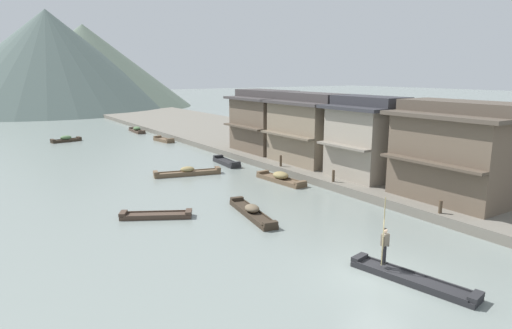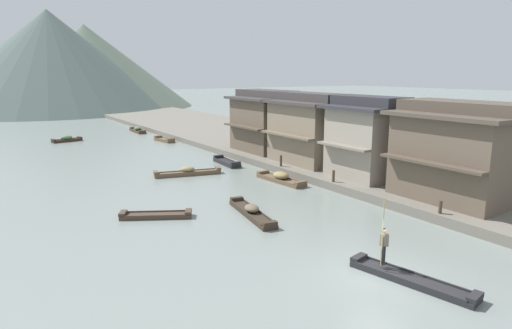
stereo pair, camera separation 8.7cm
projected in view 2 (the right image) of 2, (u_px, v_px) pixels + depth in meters
The scene contains 21 objects.
ground_plane at pixel (377, 276), 18.71m from camera, with size 400.00×400.00×0.00m, color gray.
riverbank_right at pixel (280, 143), 52.19m from camera, with size 18.00×110.00×0.60m, color #6B665B.
boat_foreground_poled at pixel (411, 280), 18.08m from camera, with size 2.02×5.40×0.41m.
boatman_person at pixel (384, 242), 18.71m from camera, with size 0.56×0.29×3.04m.
boat_moored_nearest at pixel (67, 139), 54.82m from camera, with size 3.66×1.62×0.78m.
boat_moored_second at pixel (188, 172), 36.95m from camera, with size 5.63×2.25×0.74m.
boat_moored_third at pixel (138, 130), 63.64m from camera, with size 1.31×4.97×0.81m.
boat_moored_far at pixel (252, 212), 26.47m from camera, with size 1.90×5.65×0.70m.
boat_midriver_drifting at pixel (156, 215), 26.18m from camera, with size 4.10×2.83×0.41m.
boat_midriver_upstream at pixel (227, 162), 41.32m from camera, with size 1.35×4.21×0.57m.
boat_upstream_distant at pixel (281, 178), 34.68m from camera, with size 1.50×4.97×0.82m.
boat_crossing_west at pixel (164, 140), 55.00m from camera, with size 1.56×3.58×0.56m.
house_waterfront_nearest at pixel (460, 152), 27.60m from camera, with size 6.60×7.75×6.14m.
house_waterfront_second at pixel (368, 138), 33.30m from camera, with size 5.66×5.77×6.14m.
house_waterfront_tall at pixel (309, 129), 38.89m from camera, with size 5.47×7.59×6.14m.
house_waterfront_narrow at pixel (266, 121), 44.87m from camera, with size 6.04×7.27×6.14m.
mooring_post_dock_near at pixel (440, 207), 25.01m from camera, with size 0.20×0.20×0.75m, color #473828.
mooring_post_dock_mid at pixel (333, 176), 32.22m from camera, with size 0.20×0.20×0.87m, color #473828.
mooring_post_dock_far at pixel (281, 161), 37.55m from camera, with size 0.20×0.20×0.95m, color #473828.
hill_far_west at pixel (86, 66), 109.04m from camera, with size 51.32×51.32×19.98m, color #5B6B5B.
hill_far_centre at pixel (51, 60), 100.53m from camera, with size 54.24×54.24×22.35m, color #4C5B56.
Camera 2 is at (-13.77, -11.74, 8.47)m, focal length 30.93 mm.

